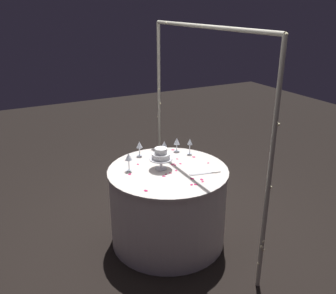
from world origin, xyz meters
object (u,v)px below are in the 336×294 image
decorative_arch (203,106)px  tiered_cake (161,156)px  wine_glass_0 (164,145)px  wine_glass_4 (129,158)px  main_table (168,206)px  cake_knife (207,173)px  wine_glass_1 (139,145)px  wine_glass_3 (177,142)px  wine_glass_2 (190,143)px

decorative_arch → tiered_cake: bearing=-96.5°
decorative_arch → wine_glass_0: size_ratio=12.25×
tiered_cake → wine_glass_0: bearing=147.0°
decorative_arch → wine_glass_4: (-0.15, -0.70, -0.43)m
main_table → cake_knife: bearing=49.2°
wine_glass_0 → wine_glass_1: (-0.13, -0.22, -0.01)m
wine_glass_3 → wine_glass_4: size_ratio=0.86×
main_table → wine_glass_1: wine_glass_1 is taller
wine_glass_1 → main_table: bearing=13.2°
tiered_cake → cake_knife: (0.29, 0.33, -0.13)m
main_table → tiered_cake: (-0.05, -0.05, 0.52)m
decorative_arch → wine_glass_1: (-0.43, -0.47, -0.45)m
tiered_cake → wine_glass_4: bearing=-109.9°
wine_glass_1 → wine_glass_2: bearing=68.6°
tiered_cake → cake_knife: 0.46m
main_table → wine_glass_0: (-0.30, 0.12, 0.51)m
wine_glass_4 → decorative_arch: bearing=77.9°
main_table → wine_glass_2: size_ratio=6.87×
wine_glass_0 → wine_glass_3: size_ratio=1.13×
wine_glass_2 → decorative_arch: bearing=-2.4°
wine_glass_3 → tiered_cake: bearing=-47.2°
decorative_arch → wine_glass_3: 0.59m
wine_glass_1 → wine_glass_2: 0.52m
cake_knife → wine_glass_3: bearing=178.6°
wine_glass_0 → cake_knife: wine_glass_0 is taller
decorative_arch → wine_glass_2: (-0.25, 0.01, -0.44)m
wine_glass_3 → wine_glass_4: 0.66m
main_table → wine_glass_3: wine_glass_3 is taller
main_table → cake_knife: size_ratio=3.91×
wine_glass_2 → wine_glass_1: bearing=-111.4°
tiered_cake → wine_glass_1: (-0.39, -0.05, -0.02)m
decorative_arch → wine_glass_1: size_ratio=13.26×
tiered_cake → cake_knife: size_ratio=0.75×
wine_glass_1 → wine_glass_2: size_ratio=0.94×
wine_glass_3 → main_table: bearing=-38.9°
cake_knife → decorative_arch: bearing=159.3°
main_table → wine_glass_4: wine_glass_4 is taller
tiered_cake → wine_glass_0: tiered_cake is taller
wine_glass_4 → main_table: bearing=65.9°
wine_glass_0 → wine_glass_2: 0.27m
wine_glass_0 → wine_glass_3: bearing=109.8°
wine_glass_0 → wine_glass_4: (0.15, -0.45, 0.01)m
wine_glass_4 → wine_glass_1: bearing=140.9°
decorative_arch → wine_glass_3: (-0.37, -0.08, -0.46)m
tiered_cake → wine_glass_4: (-0.10, -0.28, -0.00)m
wine_glass_0 → cake_knife: 0.58m
main_table → cake_knife: (0.24, 0.28, 0.39)m
decorative_arch → wine_glass_1: decorative_arch is taller
tiered_cake → wine_glass_3: 0.47m
wine_glass_2 → wine_glass_4: bearing=-82.4°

